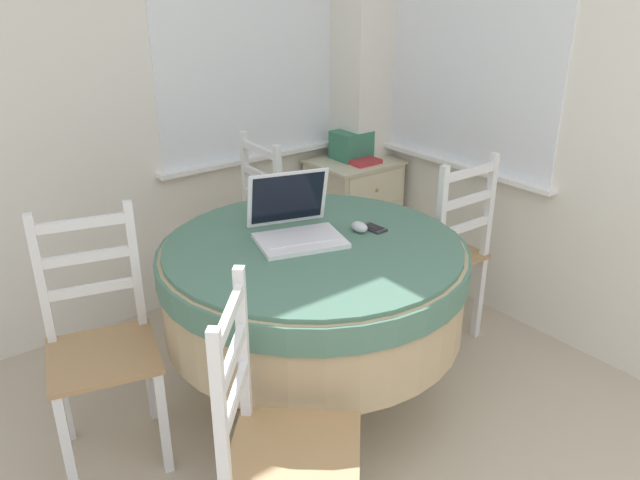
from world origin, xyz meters
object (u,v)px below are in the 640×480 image
(round_dining_table, at_px, (313,280))
(book_on_cabinet, at_px, (360,160))
(corner_cabinet, at_px, (353,215))
(storage_box, at_px, (351,145))
(computer_mouse, at_px, (359,227))
(dining_chair_camera_near, at_px, (279,452))
(cell_phone, at_px, (373,228))
(laptop, at_px, (296,225))
(dining_chair_near_back_window, at_px, (243,238))
(dining_chair_near_right_window, at_px, (442,254))
(dining_chair_left_flank, at_px, (102,347))

(round_dining_table, distance_m, book_on_cabinet, 1.36)
(corner_cabinet, relative_size, storage_box, 3.36)
(computer_mouse, distance_m, book_on_cabinet, 1.22)
(round_dining_table, bearing_deg, storage_box, 43.66)
(dining_chair_camera_near, relative_size, corner_cabinet, 1.39)
(computer_mouse, xyz_separation_m, cell_phone, (0.06, -0.01, -0.02))
(laptop, bearing_deg, book_on_cabinet, 37.65)
(computer_mouse, bearing_deg, cell_phone, -13.23)
(cell_phone, relative_size, dining_chair_camera_near, 0.12)
(laptop, height_order, storage_box, laptop)
(dining_chair_camera_near, bearing_deg, round_dining_table, 45.95)
(round_dining_table, relative_size, dining_chair_near_back_window, 1.26)
(dining_chair_near_right_window, xyz_separation_m, corner_cabinet, (0.19, 0.90, -0.11))
(round_dining_table, relative_size, storage_box, 5.88)
(dining_chair_near_back_window, xyz_separation_m, dining_chair_camera_near, (-0.74, -1.42, 0.00))
(laptop, distance_m, storage_box, 1.38)
(cell_phone, xyz_separation_m, dining_chair_near_back_window, (-0.12, 0.86, -0.30))
(dining_chair_camera_near, bearing_deg, book_on_cabinet, 42.93)
(round_dining_table, bearing_deg, dining_chair_left_flank, 162.09)
(dining_chair_camera_near, xyz_separation_m, storage_box, (1.61, 1.58, 0.32))
(laptop, height_order, dining_chair_near_back_window, laptop)
(round_dining_table, xyz_separation_m, dining_chair_near_right_window, (0.82, 0.04, -0.13))
(dining_chair_camera_near, distance_m, storage_box, 2.28)
(laptop, xyz_separation_m, book_on_cabinet, (1.04, 0.80, -0.10))
(round_dining_table, bearing_deg, computer_mouse, -6.03)
(storage_box, bearing_deg, dining_chair_near_back_window, -169.33)
(corner_cabinet, bearing_deg, dining_chair_near_right_window, -102.17)
(cell_phone, xyz_separation_m, dining_chair_near_right_window, (0.54, 0.08, -0.30))
(dining_chair_camera_near, xyz_separation_m, book_on_cabinet, (1.60, 1.49, 0.25))
(dining_chair_near_right_window, relative_size, storage_box, 4.67)
(round_dining_table, xyz_separation_m, cell_phone, (0.28, -0.04, 0.17))
(computer_mouse, bearing_deg, dining_chair_near_right_window, 6.18)
(cell_phone, bearing_deg, storage_box, 53.81)
(round_dining_table, xyz_separation_m, dining_chair_camera_near, (-0.58, -0.60, -0.13))
(laptop, bearing_deg, storage_box, 40.47)
(round_dining_table, distance_m, storage_box, 1.44)
(round_dining_table, relative_size, computer_mouse, 15.06)
(laptop, bearing_deg, dining_chair_near_back_window, 76.11)
(round_dining_table, xyz_separation_m, book_on_cabinet, (1.02, 0.89, 0.12))
(dining_chair_near_right_window, height_order, dining_chair_left_flank, same)
(laptop, height_order, cell_phone, laptop)
(round_dining_table, height_order, dining_chair_near_right_window, dining_chair_near_right_window)
(corner_cabinet, distance_m, storage_box, 0.44)
(dining_chair_near_right_window, height_order, storage_box, dining_chair_near_right_window)
(computer_mouse, distance_m, dining_chair_near_back_window, 0.90)
(laptop, xyz_separation_m, dining_chair_near_back_window, (0.18, 0.73, -0.35))
(dining_chair_left_flank, bearing_deg, corner_cabinet, 20.68)
(computer_mouse, distance_m, storage_box, 1.29)
(cell_phone, height_order, storage_box, storage_box)
(dining_chair_camera_near, height_order, storage_box, dining_chair_camera_near)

